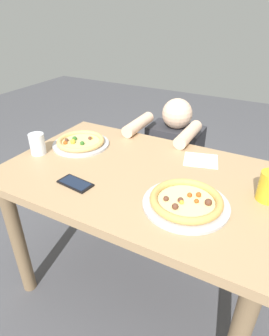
{
  "coord_description": "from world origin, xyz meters",
  "views": [
    {
      "loc": [
        0.5,
        -0.98,
        1.42
      ],
      "look_at": [
        -0.02,
        -0.02,
        0.78
      ],
      "focal_mm": 30.65,
      "sensor_mm": 36.0,
      "label": 1
    }
  ],
  "objects_px": {
    "pizza_far": "(81,142)",
    "diner_seated": "(173,167)",
    "pizza_near": "(186,201)",
    "water_cup_clear": "(37,144)",
    "cell_phone": "(75,183)"
  },
  "relations": [
    {
      "from": "pizza_near",
      "to": "cell_phone",
      "type": "height_order",
      "value": "pizza_near"
    },
    {
      "from": "cell_phone",
      "to": "diner_seated",
      "type": "height_order",
      "value": "diner_seated"
    },
    {
      "from": "pizza_far",
      "to": "diner_seated",
      "type": "height_order",
      "value": "diner_seated"
    },
    {
      "from": "pizza_near",
      "to": "pizza_far",
      "type": "distance_m",
      "value": 0.71
    },
    {
      "from": "diner_seated",
      "to": "water_cup_clear",
      "type": "bearing_deg",
      "value": -121.65
    },
    {
      "from": "pizza_near",
      "to": "water_cup_clear",
      "type": "xyz_separation_m",
      "value": [
        -0.8,
        0.06,
        0.04
      ]
    },
    {
      "from": "pizza_far",
      "to": "diner_seated",
      "type": "bearing_deg",
      "value": 59.65
    },
    {
      "from": "water_cup_clear",
      "to": "cell_phone",
      "type": "relative_size",
      "value": 0.67
    },
    {
      "from": "pizza_far",
      "to": "water_cup_clear",
      "type": "distance_m",
      "value": 0.22
    },
    {
      "from": "pizza_near",
      "to": "pizza_far",
      "type": "bearing_deg",
      "value": 160.83
    },
    {
      "from": "pizza_far",
      "to": "water_cup_clear",
      "type": "xyz_separation_m",
      "value": [
        -0.13,
        -0.18,
        0.04
      ]
    },
    {
      "from": "water_cup_clear",
      "to": "diner_seated",
      "type": "relative_size",
      "value": 0.12
    },
    {
      "from": "diner_seated",
      "to": "pizza_far",
      "type": "bearing_deg",
      "value": -120.35
    },
    {
      "from": "pizza_near",
      "to": "diner_seated",
      "type": "relative_size",
      "value": 0.36
    },
    {
      "from": "pizza_near",
      "to": "water_cup_clear",
      "type": "bearing_deg",
      "value": 176.01
    }
  ]
}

